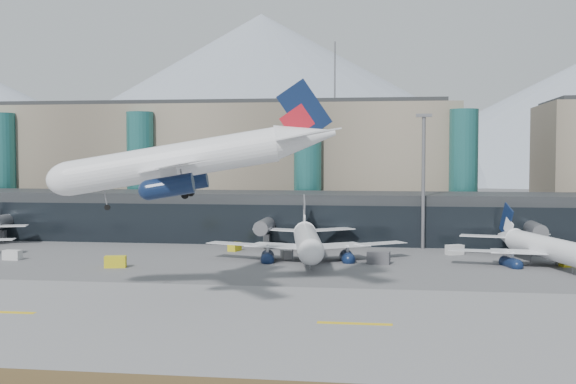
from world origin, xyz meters
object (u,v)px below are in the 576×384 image
object	(u,v)px
jet_parked_right	(537,239)
veh_g	(286,254)
hero_jet	(202,149)
lightmast_mid	(423,173)
jet_parked_mid	(307,233)
veh_d	(455,250)
veh_b	(235,247)
veh_a	(12,255)
veh_e	(570,261)
veh_c	(379,258)
veh_h	(115,262)

from	to	relation	value
jet_parked_right	veh_g	world-z (taller)	jet_parked_right
hero_jet	lightmast_mid	bearing A→B (deg)	52.92
hero_jet	jet_parked_mid	size ratio (longest dim) A/B	1.04
veh_d	veh_g	xyz separation A→B (m)	(-29.25, -8.95, -0.14)
hero_jet	veh_b	bearing A→B (deg)	89.32
jet_parked_right	veh_a	world-z (taller)	jet_parked_right
hero_jet	veh_e	size ratio (longest dim) A/B	12.45
hero_jet	jet_parked_right	world-z (taller)	hero_jet
veh_e	veh_g	size ratio (longest dim) A/B	1.20
veh_d	veh_e	distance (m)	20.64
jet_parked_mid	veh_d	size ratio (longest dim) A/B	11.78
veh_c	veh_h	xyz separation A→B (m)	(-41.35, -9.48, -0.10)
jet_parked_mid	veh_h	distance (m)	32.53
lightmast_mid	veh_a	xyz separation A→B (m)	(-69.95, -24.46, -13.59)
veh_b	veh_c	distance (m)	29.50
veh_e	veh_h	distance (m)	72.59
veh_g	veh_h	size ratio (longest dim) A/B	0.75
lightmast_mid	jet_parked_mid	distance (m)	27.60
veh_a	veh_e	xyz separation A→B (m)	(92.29, 5.37, 0.03)
jet_parked_mid	veh_e	world-z (taller)	jet_parked_mid
lightmast_mid	veh_d	xyz separation A→B (m)	(5.28, -7.47, -13.55)
veh_b	veh_h	world-z (taller)	veh_h
lightmast_mid	veh_g	world-z (taller)	lightmast_mid
veh_a	veh_h	bearing A→B (deg)	-12.51
veh_b	veh_c	xyz separation A→B (m)	(26.76, -12.42, 0.25)
lightmast_mid	veh_e	bearing A→B (deg)	-40.52
jet_parked_mid	veh_g	size ratio (longest dim) A/B	14.38
hero_jet	veh_a	xyz separation A→B (m)	(-40.65, 27.83, -17.81)
jet_parked_right	veh_g	distance (m)	41.90
veh_a	veh_d	distance (m)	77.13
veh_b	veh_e	bearing A→B (deg)	-84.54
lightmast_mid	veh_e	distance (m)	32.36
hero_jet	veh_c	bearing A→B (deg)	48.43
jet_parked_right	veh_a	distance (m)	88.25
veh_a	jet_parked_mid	bearing A→B (deg)	12.81
jet_parked_mid	veh_a	world-z (taller)	jet_parked_mid
lightmast_mid	veh_e	world-z (taller)	lightmast_mid
hero_jet	veh_a	world-z (taller)	hero_jet
jet_parked_mid	veh_a	distance (m)	50.38
hero_jet	veh_h	distance (m)	34.86
veh_e	veh_d	bearing A→B (deg)	130.05
lightmast_mid	hero_jet	size ratio (longest dim) A/B	0.68
jet_parked_right	veh_b	size ratio (longest dim) A/B	12.24
veh_d	veh_c	bearing A→B (deg)	-165.51
jet_parked_right	veh_g	size ratio (longest dim) A/B	12.93
veh_b	veh_d	xyz separation A→B (m)	(40.11, 0.63, 0.11)
jet_parked_mid	veh_g	xyz separation A→B (m)	(-3.47, -0.87, -3.68)
jet_parked_mid	veh_c	distance (m)	13.80
veh_c	veh_h	world-z (taller)	veh_c
jet_parked_right	veh_d	bearing A→B (deg)	39.82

